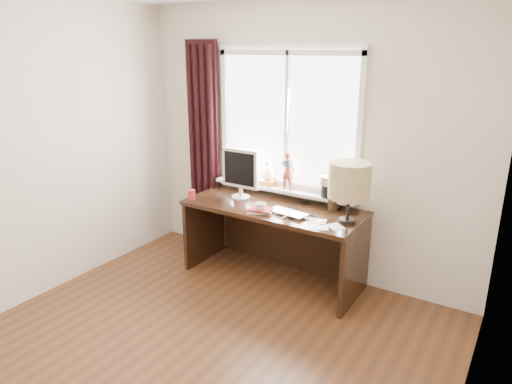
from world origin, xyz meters
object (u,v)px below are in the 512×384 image
Objects in this scene: laptop at (288,213)px; desk at (278,227)px; monitor at (240,171)px; mug at (261,207)px; table_lamp at (350,181)px; red_cup at (192,195)px.

laptop reaches higher than desk.
monitor is at bearing 173.47° from laptop.
mug is 0.83m from table_lamp.
red_cup reaches higher than desk.
mug reaches higher than desk.
mug is 0.52m from monitor.
mug is 0.77m from red_cup.
monitor reaches higher than laptop.
red_cup is at bearing -156.05° from desk.
red_cup is at bearing -164.12° from laptop.
mug is 0.42m from desk.
mug is at bearing 2.86° from red_cup.
table_lamp is (0.51, 0.11, 0.35)m from laptop.
monitor reaches higher than red_cup.
mug is 0.20× the size of monitor.
red_cup is 0.90m from desk.
desk is 0.96m from table_lamp.
table_lamp reaches higher than monitor.
mug reaches higher than red_cup.
mug is 0.19× the size of table_lamp.
laptop is at bearing 20.07° from mug.
table_lamp reaches higher than desk.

